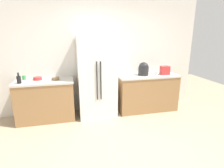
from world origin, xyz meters
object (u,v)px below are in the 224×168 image
refrigerator (97,77)px  cup_b (24,78)px  toaster (165,70)px  cup_a (157,73)px  bottle_a (19,79)px  bowl_a (38,78)px  bowl_b (55,79)px  rice_cooker (143,69)px

refrigerator → cup_b: refrigerator is taller
toaster → cup_a: (-0.22, -0.01, -0.06)m
refrigerator → cup_b: bearing=172.9°
bottle_a → cup_b: size_ratio=2.41×
cup_a → bottle_a: bearing=-178.8°
toaster → bowl_a: 2.96m
refrigerator → toaster: bearing=-1.3°
bowl_b → bowl_a: bearing=164.6°
cup_a → cup_b: size_ratio=0.92×
bottle_a → bowl_a: 0.39m
toaster → rice_cooker: rice_cooker is taller
rice_cooker → refrigerator: bearing=-179.3°
refrigerator → cup_b: size_ratio=19.94×
bowl_a → bottle_a: bearing=-144.2°
refrigerator → bowl_a: refrigerator is taller
cup_a → bowl_b: 2.35m
bowl_a → bowl_b: size_ratio=1.13×
rice_cooker → bowl_b: size_ratio=1.95×
bottle_a → bowl_b: (0.69, 0.12, -0.06)m
bottle_a → cup_a: (3.04, 0.06, -0.04)m
toaster → rice_cooker: size_ratio=0.67×
bottle_a → bowl_b: size_ratio=1.36×
refrigerator → bottle_a: bearing=-176.0°
toaster → cup_b: 3.25m
toaster → cup_b: bearing=175.9°
bowl_b → cup_a: bearing=-1.4°
rice_cooker → bottle_a: 2.73m
toaster → cup_b: size_ratio=2.30×
toaster → cup_a: toaster is taller
cup_a → rice_cooker: bearing=169.0°
bowl_a → rice_cooker: bearing=-2.4°
rice_cooker → cup_a: bearing=-11.0°
rice_cooker → bowl_b: rice_cooker is taller
bowl_a → bowl_b: 0.39m
bowl_b → bottle_a: bearing=-170.0°
rice_cooker → cup_b: bearing=176.2°
cup_a → bowl_b: bearing=178.6°
bottle_a → cup_a: size_ratio=2.61×
bottle_a → cup_a: bottle_a is taller
refrigerator → cup_a: refrigerator is taller
toaster → cup_b: (-3.24, 0.23, -0.06)m
cup_b → rice_cooker: bearing=-3.8°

